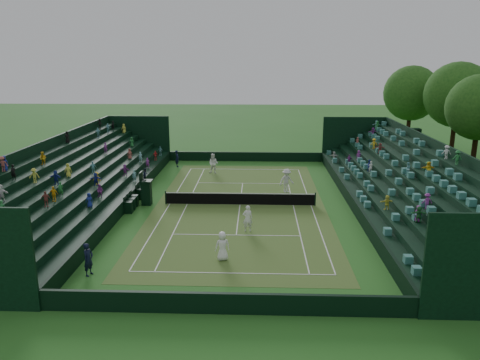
{
  "coord_description": "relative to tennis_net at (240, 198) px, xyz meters",
  "views": [
    {
      "loc": [
        1.31,
        -34.52,
        11.07
      ],
      "look_at": [
        0.0,
        0.0,
        2.0
      ],
      "focal_mm": 35.0,
      "sensor_mm": 36.0,
      "label": 1
    }
  ],
  "objects": [
    {
      "name": "courtside_chairs",
      "position": [
        -8.11,
        0.29,
        -0.05
      ],
      "size": [
        0.58,
        5.54,
        1.25
      ],
      "color": "black",
      "rests_on": "ground"
    },
    {
      "name": "player_far_east",
      "position": [
        3.79,
        3.69,
        0.49
      ],
      "size": [
        1.51,
        1.24,
        2.03
      ],
      "primitive_type": "imported",
      "rotation": [
        0.0,
        0.0,
        0.44
      ],
      "color": "silver",
      "rests_on": "ground"
    },
    {
      "name": "player_far_west",
      "position": [
        -3.0,
        10.12,
        0.46
      ],
      "size": [
        1.1,
        0.94,
        1.97
      ],
      "primitive_type": "imported",
      "rotation": [
        0.0,
        0.0,
        -0.23
      ],
      "color": "white",
      "rests_on": "ground"
    },
    {
      "name": "south_grandstand",
      "position": [
        -12.66,
        0.0,
        1.02
      ],
      "size": [
        6.6,
        32.0,
        4.9
      ],
      "color": "black",
      "rests_on": "ground"
    },
    {
      "name": "perimeter_wall_north",
      "position": [
        0.0,
        15.88,
        -0.03
      ],
      "size": [
        17.17,
        0.2,
        1.0
      ],
      "primitive_type": "cube",
      "color": "black",
      "rests_on": "ground"
    },
    {
      "name": "perimeter_wall_east",
      "position": [
        8.48,
        0.0,
        -0.03
      ],
      "size": [
        0.2,
        31.77,
        1.0
      ],
      "primitive_type": "cube",
      "color": "black",
      "rests_on": "ground"
    },
    {
      "name": "player_near_east",
      "position": [
        0.71,
        -5.64,
        0.37
      ],
      "size": [
        0.7,
        0.5,
        1.79
      ],
      "primitive_type": "imported",
      "rotation": [
        0.0,
        0.0,
        3.25
      ],
      "color": "white",
      "rests_on": "ground"
    },
    {
      "name": "tennis_net",
      "position": [
        0.0,
        0.0,
        0.0
      ],
      "size": [
        11.67,
        0.1,
        1.06
      ],
      "color": "black",
      "rests_on": "ground"
    },
    {
      "name": "perimeter_wall_south",
      "position": [
        0.0,
        -15.88,
        -0.03
      ],
      "size": [
        17.17,
        0.2,
        1.0
      ],
      "primitive_type": "cube",
      "color": "black",
      "rests_on": "ground"
    },
    {
      "name": "line_judge_north",
      "position": [
        -7.05,
        12.86,
        0.35
      ],
      "size": [
        0.57,
        0.72,
        1.74
      ],
      "primitive_type": "imported",
      "rotation": [
        0.0,
        0.0,
        1.84
      ],
      "color": "black",
      "rests_on": "ground"
    },
    {
      "name": "scoreboard_tower",
      "position": [
        17.75,
        16.0,
        2.62
      ],
      "size": [
        2.0,
        1.0,
        3.7
      ],
      "color": "black",
      "rests_on": "ground"
    },
    {
      "name": "perimeter_wall_west",
      "position": [
        -8.48,
        0.0,
        -0.03
      ],
      "size": [
        0.2,
        31.77,
        1.0
      ],
      "primitive_type": "cube",
      "color": "black",
      "rests_on": "ground"
    },
    {
      "name": "umpire_chair",
      "position": [
        -7.24,
        -0.17,
        0.71
      ],
      "size": [
        0.92,
        0.92,
        2.89
      ],
      "color": "black",
      "rests_on": "ground"
    },
    {
      "name": "north_grandstand",
      "position": [
        12.66,
        0.0,
        1.02
      ],
      "size": [
        6.6,
        32.0,
        4.9
      ],
      "color": "black",
      "rests_on": "ground"
    },
    {
      "name": "player_near_west",
      "position": [
        -0.6,
        -10.21,
        0.32
      ],
      "size": [
        0.94,
        0.75,
        1.69
      ],
      "primitive_type": "imported",
      "rotation": [
        0.0,
        0.0,
        3.43
      ],
      "color": "white",
      "rests_on": "ground"
    },
    {
      "name": "court_surface",
      "position": [
        0.0,
        0.0,
        -0.52
      ],
      "size": [
        12.97,
        26.77,
        0.01
      ],
      "primitive_type": "cube",
      "color": "#317527",
      "rests_on": "ground"
    },
    {
      "name": "ground",
      "position": [
        0.0,
        0.0,
        -0.53
      ],
      "size": [
        160.0,
        160.0,
        0.0
      ],
      "primitive_type": "plane",
      "color": "#276520",
      "rests_on": "ground"
    },
    {
      "name": "line_judge_south",
      "position": [
        -7.45,
        -12.35,
        0.36
      ],
      "size": [
        0.6,
        0.75,
        1.78
      ],
      "primitive_type": "imported",
      "rotation": [
        0.0,
        0.0,
        1.26
      ],
      "color": "black",
      "rests_on": "ground"
    }
  ]
}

